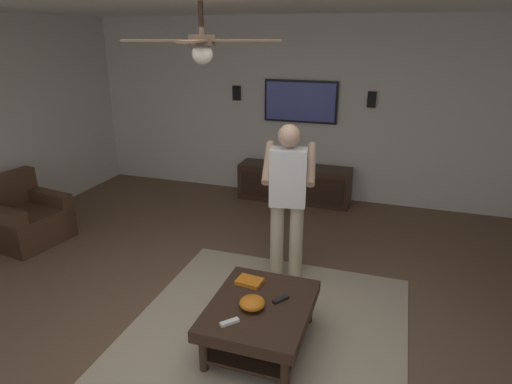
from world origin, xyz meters
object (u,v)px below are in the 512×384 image
Objects in this scene: wall_speaker_left at (372,100)px; wall_speaker_right at (237,93)px; tv at (301,102)px; remote_black at (281,299)px; ceiling_fan at (201,44)px; coffee_table at (260,315)px; remote_white at (230,322)px; vase_round at (289,159)px; media_console at (294,183)px; book at (250,281)px; bowl at (252,303)px; person_standing at (288,193)px; armchair at (24,220)px.

wall_speaker_left is 2.04m from wall_speaker_right.
remote_black is (-3.49, -0.67, -1.07)m from tv.
wall_speaker_left is 0.19× the size of ceiling_fan.
coffee_table is at bearing 8.28° from tv.
remote_white is 2.12m from ceiling_fan.
vase_round is (3.63, 0.47, 0.25)m from remote_white.
remote_white is (-3.67, -0.38, 0.14)m from media_console.
remote_black is 0.37m from book.
wall_speaker_right is (3.61, 1.54, 1.27)m from coffee_table.
wall_speaker_right is (0.29, 0.93, 0.91)m from vase_round.
book is 3.79m from wall_speaker_right.
book is 2.00m from ceiling_fan.
vase_round reaches higher than bowl.
remote_black is at bearing -178.37° from person_standing.
armchair is 6.13× the size of remote_white.
remote_black is at bearing -47.95° from bowl.
bowl is 3.88m from wall_speaker_left.
ceiling_fan reaches higher than remote_white.
armchair is 4.18× the size of wall_speaker_right.
coffee_table is 4.12m from wall_speaker_right.
wall_speaker_right is 0.19× the size of ceiling_fan.
armchair reaches higher than coffee_table.
ceiling_fan is (-3.26, 1.09, 0.81)m from wall_speaker_left.
wall_speaker_left is at bearing -23.80° from person_standing.
wall_speaker_right is (2.65, -1.83, 1.29)m from armchair.
wall_speaker_left is (0.01, -1.02, 0.07)m from tv.
tv is 2.53m from person_standing.
wall_speaker_left is at bearing 42.96° from armchair.
wall_speaker_left is 1.00× the size of wall_speaker_right.
wall_speaker_right reaches higher than vase_round.
coffee_table is 3.85m from wall_speaker_left.
wall_speaker_left is at bearing 84.79° from book.
vase_round is at bearing -17.62° from tv.
tv is (2.64, -2.85, 1.21)m from armchair.
remote_white is 0.68× the size of wall_speaker_right.
ceiling_fan is (-3.26, -0.95, 0.80)m from wall_speaker_right.
book is (0.17, 0.33, 0.01)m from remote_black.
armchair is 4.18× the size of vase_round.
tv is 3.72m from remote_black.
coffee_table is at bearing 173.71° from person_standing.
wall_speaker_left is at bearing -18.52° from ceiling_fan.
remote_white is (-1.27, -3.23, 0.13)m from armchair.
wall_speaker_right is (3.34, 1.36, 1.15)m from book.
remote_black is at bearing 11.58° from media_console.
person_standing reaches higher than vase_round.
coffee_table is at bearing 172.08° from wall_speaker_left.
coffee_table is 2.19m from ceiling_fan.
armchair is 0.92× the size of coffee_table.
remote_black is at bearing -20.82° from book.
remote_black is at bearing -166.79° from vase_round.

